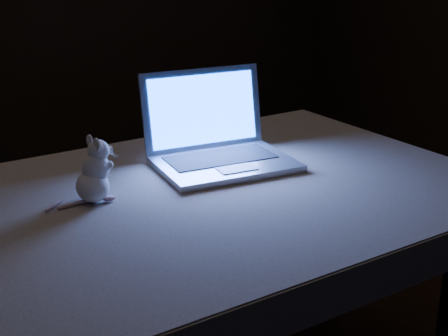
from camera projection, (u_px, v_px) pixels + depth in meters
name	position (u px, v px, depth m)	size (l,w,h in m)	color
table	(203.00, 321.00, 1.98)	(1.56, 1.00, 0.84)	black
tablecloth	(163.00, 208.00, 1.86)	(1.67, 1.12, 0.11)	#B9AA99
laptop	(225.00, 124.00, 1.98)	(0.42, 0.37, 0.28)	#AAA9AE
plush_mouse	(91.00, 170.00, 1.74)	(0.13, 0.13, 0.18)	white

